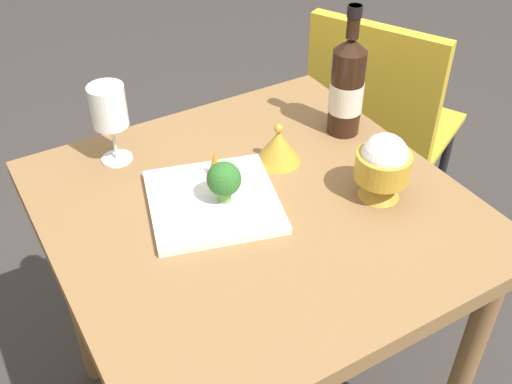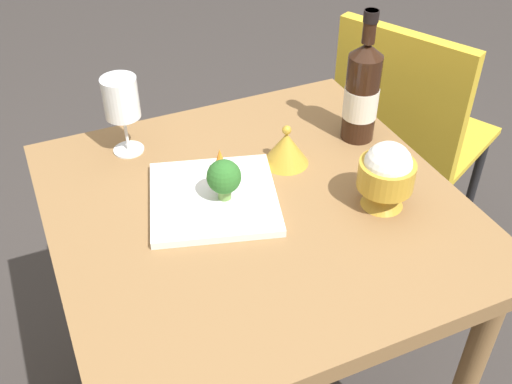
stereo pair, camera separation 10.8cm
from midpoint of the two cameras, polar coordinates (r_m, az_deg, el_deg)
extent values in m
cube|color=olive|center=(1.22, 2.54, -1.93)|extent=(0.80, 0.80, 0.04)
cylinder|color=olive|center=(1.65, -13.94, -7.71)|extent=(0.05, 0.05, 0.70)
cylinder|color=olive|center=(1.81, 7.22, -1.61)|extent=(0.05, 0.05, 0.70)
cube|color=gold|center=(2.03, 16.31, 5.05)|extent=(0.54, 0.54, 0.02)
cube|color=gold|center=(1.77, 14.94, 8.30)|extent=(0.37, 0.22, 0.40)
cylinder|color=black|center=(2.33, 13.48, 3.72)|extent=(0.03, 0.03, 0.43)
cylinder|color=black|center=(2.24, 21.04, 0.44)|extent=(0.03, 0.03, 0.43)
cylinder|color=black|center=(2.08, 9.04, -0.35)|extent=(0.03, 0.03, 0.43)
cylinder|color=black|center=(1.98, 17.37, -4.23)|extent=(0.03, 0.03, 0.43)
cylinder|color=black|center=(1.38, 12.11, 8.55)|extent=(0.08, 0.07, 0.20)
cone|color=black|center=(1.33, 12.77, 12.87)|extent=(0.08, 0.07, 0.03)
cylinder|color=black|center=(1.31, 13.09, 14.83)|extent=(0.03, 0.03, 0.07)
cylinder|color=black|center=(1.30, 13.23, 15.76)|extent=(0.03, 0.03, 0.02)
cylinder|color=silver|center=(1.38, 12.05, 8.19)|extent=(0.08, 0.08, 0.07)
cylinder|color=white|center=(1.37, -9.68, 3.88)|extent=(0.07, 0.07, 0.00)
cylinder|color=white|center=(1.35, -9.87, 5.43)|extent=(0.01, 0.01, 0.08)
cylinder|color=white|center=(1.30, -10.29, 8.65)|extent=(0.08, 0.08, 0.09)
cone|color=gold|center=(1.23, 14.32, -0.38)|extent=(0.08, 0.08, 0.04)
cylinder|color=gold|center=(1.20, 14.69, 1.48)|extent=(0.11, 0.11, 0.05)
sphere|color=white|center=(1.19, 14.86, 2.35)|extent=(0.09, 0.09, 0.09)
cone|color=gold|center=(1.30, 5.23, 4.06)|extent=(0.10, 0.10, 0.07)
sphere|color=gold|center=(1.28, 5.35, 5.74)|extent=(0.02, 0.02, 0.02)
cube|color=white|center=(1.21, -1.45, -0.66)|extent=(0.31, 0.31, 0.02)
cylinder|color=#729E4C|center=(1.19, -0.38, -0.09)|extent=(0.03, 0.03, 0.03)
sphere|color=#2D6B28|center=(1.16, -0.39, 1.36)|extent=(0.07, 0.07, 0.07)
cone|color=orange|center=(1.25, -0.93, 2.85)|extent=(0.03, 0.03, 0.06)
camera|label=1|loc=(0.05, -87.39, 2.07)|focal=42.56mm
camera|label=2|loc=(0.05, 92.61, -2.07)|focal=42.56mm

